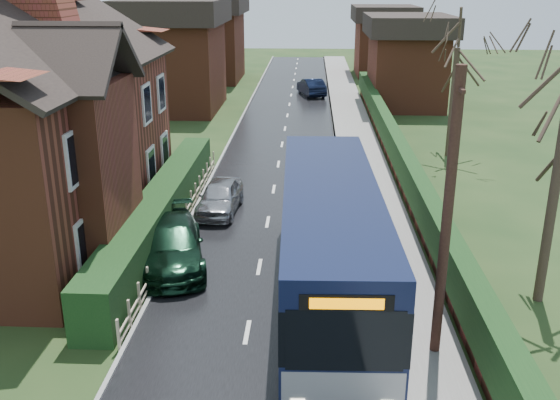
# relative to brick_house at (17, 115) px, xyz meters

# --- Properties ---
(ground) EXTENTS (140.00, 140.00, 0.00)m
(ground) POSITION_rel_brick_house_xyz_m (8.73, -4.78, -4.38)
(ground) COLOR #33441D
(ground) RESTS_ON ground
(road) EXTENTS (6.00, 100.00, 0.02)m
(road) POSITION_rel_brick_house_xyz_m (8.73, 5.22, -4.37)
(road) COLOR black
(road) RESTS_ON ground
(pavement) EXTENTS (2.50, 100.00, 0.14)m
(pavement) POSITION_rel_brick_house_xyz_m (12.98, 5.22, -4.31)
(pavement) COLOR slate
(pavement) RESTS_ON ground
(kerb_right) EXTENTS (0.12, 100.00, 0.14)m
(kerb_right) POSITION_rel_brick_house_xyz_m (11.78, 5.22, -4.31)
(kerb_right) COLOR gray
(kerb_right) RESTS_ON ground
(kerb_left) EXTENTS (0.12, 100.00, 0.10)m
(kerb_left) POSITION_rel_brick_house_xyz_m (5.68, 5.22, -4.33)
(kerb_left) COLOR gray
(kerb_left) RESTS_ON ground
(front_hedge) EXTENTS (1.20, 16.00, 1.60)m
(front_hedge) POSITION_rel_brick_house_xyz_m (4.83, 0.22, -3.58)
(front_hedge) COLOR black
(front_hedge) RESTS_ON ground
(picket_fence) EXTENTS (0.10, 16.00, 0.90)m
(picket_fence) POSITION_rel_brick_house_xyz_m (5.58, 0.22, -3.93)
(picket_fence) COLOR tan
(picket_fence) RESTS_ON ground
(right_wall_hedge) EXTENTS (0.60, 50.00, 1.80)m
(right_wall_hedge) POSITION_rel_brick_house_xyz_m (14.53, 5.22, -3.36)
(right_wall_hedge) COLOR brown
(right_wall_hedge) RESTS_ON ground
(brick_house) EXTENTS (9.30, 14.60, 10.30)m
(brick_house) POSITION_rel_brick_house_xyz_m (0.00, 0.00, 0.00)
(brick_house) COLOR brown
(brick_house) RESTS_ON ground
(bus) EXTENTS (2.93, 11.61, 3.51)m
(bus) POSITION_rel_brick_house_xyz_m (10.94, -4.82, -2.64)
(bus) COLOR black
(bus) RESTS_ON ground
(car_silver) EXTENTS (1.75, 3.86, 1.28)m
(car_silver) POSITION_rel_brick_house_xyz_m (6.73, 2.31, -3.73)
(car_silver) COLOR #A2A2A6
(car_silver) RESTS_ON ground
(car_green) EXTENTS (3.18, 5.36, 1.46)m
(car_green) POSITION_rel_brick_house_xyz_m (5.83, -2.66, -3.65)
(car_green) COLOR black
(car_green) RESTS_ON ground
(car_distant) EXTENTS (2.51, 4.43, 1.38)m
(car_distant) POSITION_rel_brick_house_xyz_m (10.35, 29.28, -3.68)
(car_distant) COLOR black
(car_distant) RESTS_ON ground
(bus_stop_sign) EXTENTS (0.09, 0.46, 3.05)m
(bus_stop_sign) POSITION_rel_brick_house_xyz_m (11.93, 0.92, -2.37)
(bus_stop_sign) COLOR slate
(bus_stop_sign) RESTS_ON ground
(telegraph_pole) EXTENTS (0.25, 0.93, 7.19)m
(telegraph_pole) POSITION_rel_brick_house_xyz_m (13.53, -7.53, -0.74)
(telegraph_pole) COLOR black
(telegraph_pole) RESTS_ON ground
(tree_right_far) EXTENTS (4.16, 4.16, 8.04)m
(tree_right_far) POSITION_rel_brick_house_xyz_m (17.69, 11.40, 1.63)
(tree_right_far) COLOR #392C22
(tree_right_far) RESTS_ON ground
(tree_house_side) EXTENTS (4.12, 4.12, 9.37)m
(tree_house_side) POSITION_rel_brick_house_xyz_m (-4.34, 12.19, 2.63)
(tree_house_side) COLOR #35291F
(tree_house_side) RESTS_ON ground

